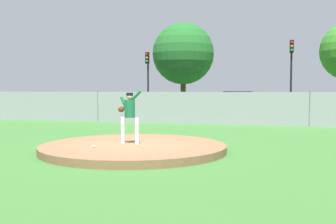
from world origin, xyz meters
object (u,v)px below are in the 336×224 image
at_px(baseball, 94,146).
at_px(traffic_light_near, 148,72).
at_px(parked_car_red, 162,106).
at_px(traffic_cone_orange, 297,118).
at_px(traffic_light_far, 291,65).
at_px(parked_car_silver, 239,106).
at_px(pitcher_youth, 129,112).

distance_m(baseball, traffic_light_near, 20.73).
xyz_separation_m(parked_car_red, traffic_cone_orange, (8.66, -1.92, -0.53)).
bearing_deg(traffic_light_far, parked_car_silver, -129.99).
bearing_deg(parked_car_silver, traffic_cone_orange, -26.15).
bearing_deg(parked_car_silver, traffic_light_far, 50.01).
height_order(traffic_light_near, traffic_light_far, traffic_light_far).
bearing_deg(traffic_light_far, pitcher_youth, -106.57).
relative_size(traffic_light_near, traffic_light_far, 0.90).
relative_size(baseball, traffic_light_near, 0.02).
height_order(parked_car_silver, traffic_cone_orange, parked_car_silver).
bearing_deg(pitcher_youth, baseball, -125.31).
distance_m(parked_car_red, parked_car_silver, 5.18).
distance_m(pitcher_youth, parked_car_red, 14.79).
distance_m(parked_car_red, traffic_light_near, 5.69).
distance_m(baseball, traffic_light_far, 20.48).
bearing_deg(parked_car_silver, parked_car_red, 177.71).
relative_size(pitcher_youth, traffic_light_near, 0.34).
height_order(parked_car_silver, traffic_light_near, traffic_light_near).
relative_size(pitcher_youth, baseball, 22.62).
height_order(traffic_cone_orange, traffic_light_far, traffic_light_far).
xyz_separation_m(baseball, traffic_light_near, (-4.84, 19.92, 3.07)).
xyz_separation_m(pitcher_youth, traffic_light_far, (5.42, 18.22, 2.45)).
relative_size(traffic_cone_orange, traffic_light_far, 0.10).
relative_size(pitcher_youth, traffic_light_far, 0.31).
bearing_deg(baseball, traffic_cone_orange, 65.08).
relative_size(baseball, traffic_cone_orange, 0.13).
bearing_deg(baseball, traffic_light_far, 72.29).
relative_size(parked_car_red, traffic_cone_orange, 7.50).
distance_m(traffic_light_near, traffic_light_far, 11.01).
xyz_separation_m(parked_car_silver, traffic_light_near, (-7.67, 4.65, 2.47)).
bearing_deg(traffic_light_far, parked_car_red, -156.16).
bearing_deg(traffic_light_near, traffic_light_far, -3.57).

